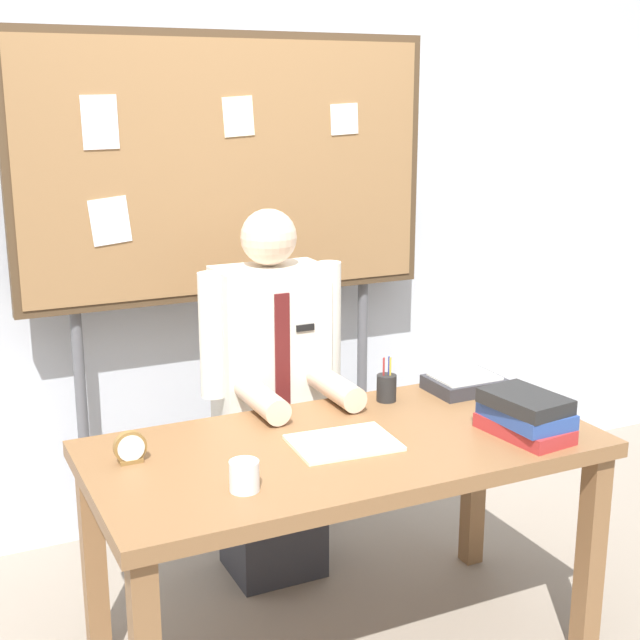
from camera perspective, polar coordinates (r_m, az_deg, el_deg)
The scene contains 10 objects.
back_wall at distance 3.74m, azimuth -6.86°, elevation 7.15°, with size 6.40×0.08×2.70m, color silver.
desk at distance 2.84m, azimuth 1.60°, elevation -9.55°, with size 1.59×0.77×0.76m.
person at distance 3.34m, azimuth -3.07°, elevation -5.86°, with size 0.55×0.56×1.42m.
bulletin_board at distance 3.53m, azimuth -5.85°, elevation 9.24°, with size 1.69×0.09×2.04m.
book_stack at distance 2.90m, azimuth 13.00°, elevation -5.94°, with size 0.21×0.31×0.14m.
open_notebook at distance 2.78m, azimuth 1.52°, elevation -7.86°, with size 0.32×0.24×0.01m, color #F4EFCC.
desk_clock at distance 2.69m, azimuth -12.05°, elevation -8.06°, with size 0.10×0.04×0.10m.
coffee_mug at distance 2.47m, azimuth -4.87°, elevation -9.91°, with size 0.08×0.08×0.09m, color white.
pen_holder at distance 3.15m, azimuth 4.28°, elevation -4.33°, with size 0.07×0.07×0.16m.
paper_tray at distance 3.29m, azimuth 9.24°, elevation -4.02°, with size 0.26×0.20×0.06m.
Camera 1 is at (-1.19, -2.31, 1.82)m, focal length 49.99 mm.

